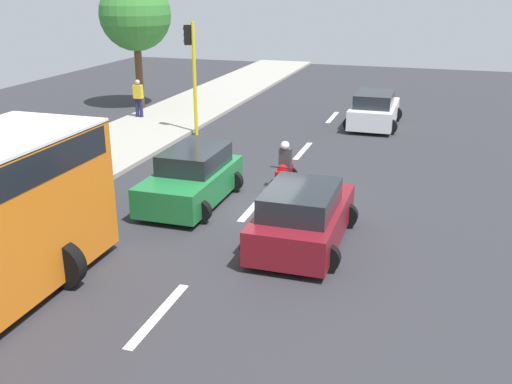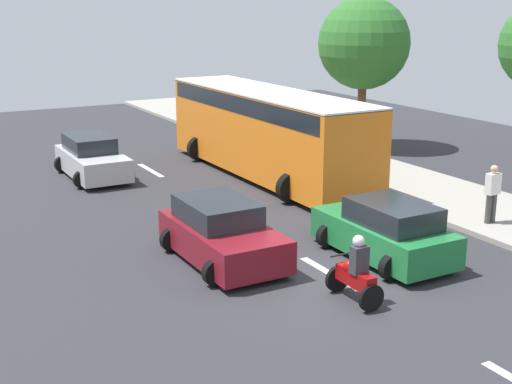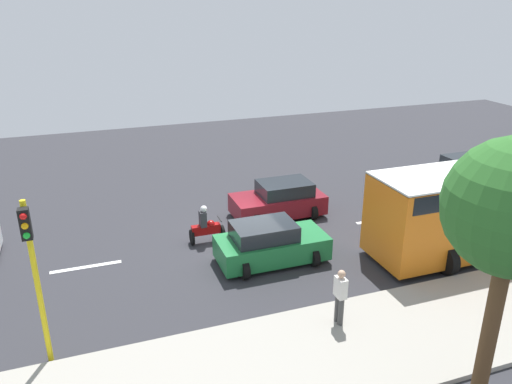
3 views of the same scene
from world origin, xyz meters
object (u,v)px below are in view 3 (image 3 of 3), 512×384
car_maroon (279,200)px  traffic_light_corner (33,263)px  city_bus (510,199)px  car_silver (462,172)px  pedestrian_near_signal (340,295)px  car_green (270,244)px  motorcycle (206,227)px

car_maroon → traffic_light_corner: (6.71, -9.10, 2.22)m
car_maroon → city_bus: 8.91m
car_silver → traffic_light_corner: 20.47m
city_bus → traffic_light_corner: traffic_light_corner is taller
car_silver → traffic_light_corner: size_ratio=0.90×
city_bus → pedestrian_near_signal: bearing=-73.2°
traffic_light_corner → car_green: bearing=112.9°
car_maroon → car_silver: bearing=92.1°
car_silver → car_green: size_ratio=1.05×
city_bus → car_maroon: bearing=-127.1°
car_maroon → car_green: same height
car_silver → city_bus: city_bus is taller
car_maroon → motorcycle: (1.41, -3.59, -0.07)m
car_maroon → traffic_light_corner: size_ratio=0.87×
car_silver → car_maroon: same height
city_bus → motorcycle: (-3.92, -10.64, -1.20)m
motorcycle → city_bus: bearing=69.8°
car_green → city_bus: bearing=79.3°
car_maroon → motorcycle: motorcycle is taller
pedestrian_near_signal → traffic_light_corner: 8.04m
car_green → motorcycle: motorcycle is taller
car_maroon → pedestrian_near_signal: bearing=-9.9°
car_maroon → motorcycle: bearing=-68.5°
city_bus → pedestrian_near_signal: size_ratio=6.51×
pedestrian_near_signal → city_bus: bearing=106.8°
pedestrian_near_signal → car_silver: bearing=126.0°
car_green → motorcycle: size_ratio=2.53×
car_silver → car_maroon: size_ratio=1.04×
car_maroon → traffic_light_corner: bearing=-53.6°
city_bus → pedestrian_near_signal: (2.54, -8.42, -0.79)m
car_silver → motorcycle: (1.77, -13.56, -0.07)m
car_green → traffic_light_corner: size_ratio=0.86×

